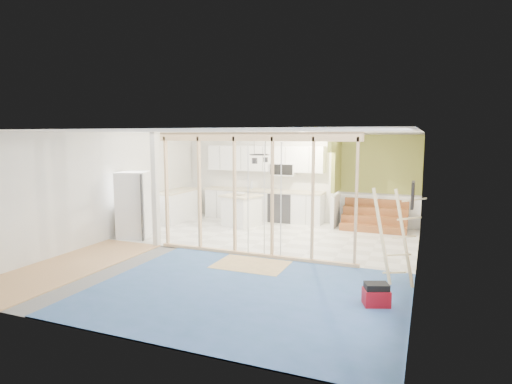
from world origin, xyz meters
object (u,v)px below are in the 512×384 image
at_px(ladder, 396,237).
at_px(fridge, 134,205).
at_px(toolbox, 376,295).
at_px(island, 241,211).

bearing_deg(ladder, fridge, -177.69).
xyz_separation_m(fridge, toolbox, (6.07, -2.21, -0.65)).
bearing_deg(fridge, toolbox, -41.07).
bearing_deg(ladder, toolbox, -86.72).
distance_m(island, toolbox, 6.11).
height_order(fridge, ladder, ladder).
bearing_deg(toolbox, ladder, 59.48).
bearing_deg(island, fridge, -115.12).
bearing_deg(island, ladder, -23.10).
bearing_deg(fridge, island, 28.67).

